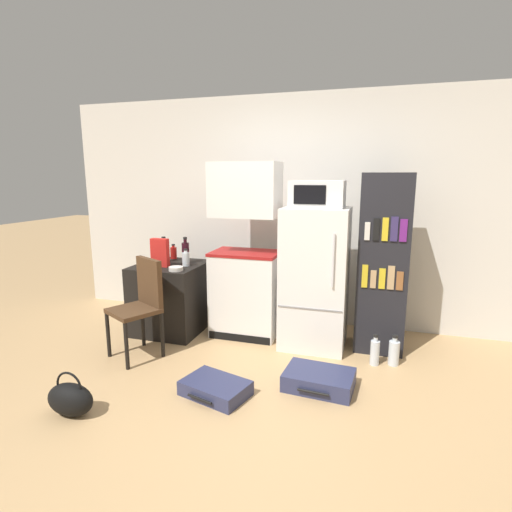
% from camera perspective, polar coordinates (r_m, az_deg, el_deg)
% --- Properties ---
extents(ground_plane, '(24.00, 24.00, 0.00)m').
position_cam_1_polar(ground_plane, '(3.16, 0.62, -21.16)').
color(ground_plane, tan).
extents(wall_back, '(6.40, 0.10, 2.59)m').
position_cam_1_polar(wall_back, '(4.61, 10.14, 6.19)').
color(wall_back, silver).
rests_on(wall_back, ground_plane).
extents(side_table, '(0.70, 0.73, 0.75)m').
position_cam_1_polar(side_table, '(4.55, -12.02, -5.78)').
color(side_table, black).
rests_on(side_table, ground_plane).
extents(kitchen_hutch, '(0.71, 0.48, 1.84)m').
position_cam_1_polar(kitchen_hutch, '(4.22, -1.48, -0.46)').
color(kitchen_hutch, white).
rests_on(kitchen_hutch, ground_plane).
extents(refrigerator, '(0.64, 0.62, 1.40)m').
position_cam_1_polar(refrigerator, '(4.03, 8.42, -3.10)').
color(refrigerator, white).
rests_on(refrigerator, ground_plane).
extents(microwave, '(0.51, 0.36, 0.26)m').
position_cam_1_polar(microwave, '(3.90, 8.77, 8.75)').
color(microwave, silver).
rests_on(microwave, refrigerator).
extents(bookshelf, '(0.46, 0.41, 1.73)m').
position_cam_1_polar(bookshelf, '(4.04, 17.63, -1.07)').
color(bookshelf, black).
rests_on(bookshelf, ground_plane).
extents(bottle_clear_short, '(0.08, 0.08, 0.18)m').
position_cam_1_polar(bottle_clear_short, '(4.33, -10.00, -0.38)').
color(bottle_clear_short, silver).
rests_on(bottle_clear_short, side_table).
extents(bottle_blue_soda, '(0.09, 0.09, 0.29)m').
position_cam_1_polar(bottle_blue_soda, '(4.57, -13.00, 0.65)').
color(bottle_blue_soda, '#1E47A3').
rests_on(bottle_blue_soda, side_table).
extents(bottle_ketchup_red, '(0.07, 0.07, 0.17)m').
position_cam_1_polar(bottle_ketchup_red, '(4.74, -11.70, 0.49)').
color(bottle_ketchup_red, '#AD1914').
rests_on(bottle_ketchup_red, side_table).
extents(bottle_amber_beer, '(0.06, 0.06, 0.15)m').
position_cam_1_polar(bottle_amber_beer, '(4.61, -14.11, -0.01)').
color(bottle_amber_beer, brown).
rests_on(bottle_amber_beer, side_table).
extents(bottle_wine_dark, '(0.08, 0.08, 0.29)m').
position_cam_1_polar(bottle_wine_dark, '(4.46, -10.03, 0.54)').
color(bottle_wine_dark, black).
rests_on(bottle_wine_dark, side_table).
extents(bowl, '(0.15, 0.15, 0.04)m').
position_cam_1_polar(bowl, '(4.14, -11.37, -1.79)').
color(bowl, silver).
rests_on(bowl, side_table).
extents(cereal_box, '(0.19, 0.07, 0.30)m').
position_cam_1_polar(cereal_box, '(4.34, -13.56, 0.47)').
color(cereal_box, red).
rests_on(cereal_box, side_table).
extents(chair, '(0.54, 0.54, 0.93)m').
position_cam_1_polar(chair, '(3.95, -16.00, -5.97)').
color(chair, black).
rests_on(chair, ground_plane).
extents(suitcase_large_flat, '(0.58, 0.46, 0.11)m').
position_cam_1_polar(suitcase_large_flat, '(3.33, -5.82, -18.26)').
color(suitcase_large_flat, navy).
rests_on(suitcase_large_flat, ground_plane).
extents(suitcase_small_flat, '(0.58, 0.44, 0.14)m').
position_cam_1_polar(suitcase_small_flat, '(3.44, 8.98, -17.06)').
color(suitcase_small_flat, navy).
rests_on(suitcase_small_flat, ground_plane).
extents(handbag, '(0.36, 0.20, 0.33)m').
position_cam_1_polar(handbag, '(3.33, -25.00, -18.02)').
color(handbag, black).
rests_on(handbag, ground_plane).
extents(water_bottle_front, '(0.10, 0.10, 0.29)m').
position_cam_1_polar(water_bottle_front, '(3.94, 19.10, -12.87)').
color(water_bottle_front, silver).
rests_on(water_bottle_front, ground_plane).
extents(water_bottle_middle, '(0.08, 0.08, 0.29)m').
position_cam_1_polar(water_bottle_middle, '(3.90, 16.61, -12.99)').
color(water_bottle_middle, silver).
rests_on(water_bottle_middle, ground_plane).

